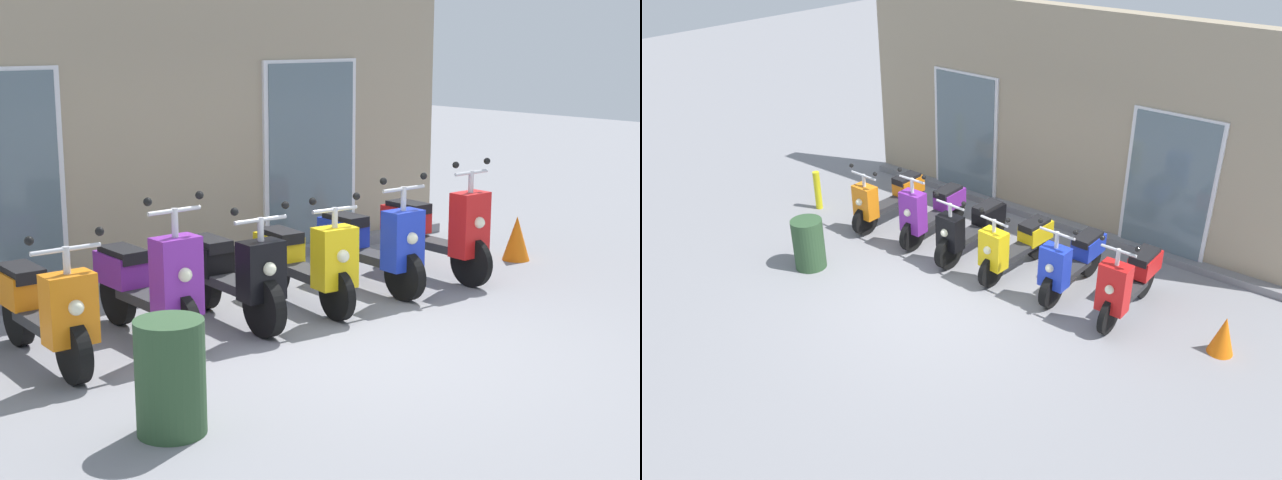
{
  "view_description": "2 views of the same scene",
  "coord_description": "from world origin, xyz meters",
  "views": [
    {
      "loc": [
        -5.19,
        -5.78,
        2.62
      ],
      "look_at": [
        0.17,
        0.7,
        0.78
      ],
      "focal_mm": 53.61,
      "sensor_mm": 36.0,
      "label": 1
    },
    {
      "loc": [
        4.93,
        -6.02,
        5.17
      ],
      "look_at": [
        -0.13,
        0.56,
        0.64
      ],
      "focal_mm": 36.91,
      "sensor_mm": 36.0,
      "label": 2
    }
  ],
  "objects": [
    {
      "name": "storefront_facade",
      "position": [
        -0.0,
        3.14,
        1.71
      ],
      "size": [
        7.94,
        0.5,
        3.55
      ],
      "color": "gray",
      "rests_on": "ground_plane"
    },
    {
      "name": "trash_bin",
      "position": [
        -2.16,
        -0.57,
        0.39
      ],
      "size": [
        0.47,
        0.47,
        0.78
      ],
      "primitive_type": "cylinder",
      "color": "#2D4C2D",
      "rests_on": "ground_plane"
    },
    {
      "name": "scooter_orange",
      "position": [
        -2.23,
        1.26,
        0.46
      ],
      "size": [
        0.62,
        1.65,
        1.17
      ],
      "color": "black",
      "rests_on": "ground_plane"
    },
    {
      "name": "scooter_black",
      "position": [
        -0.45,
        1.22,
        0.46
      ],
      "size": [
        0.59,
        1.62,
        1.17
      ],
      "color": "black",
      "rests_on": "ground_plane"
    },
    {
      "name": "scooter_red",
      "position": [
        2.19,
        1.17,
        0.53
      ],
      "size": [
        0.54,
        1.61,
        1.34
      ],
      "color": "black",
      "rests_on": "ground_plane"
    },
    {
      "name": "scooter_purple",
      "position": [
        -1.28,
        1.26,
        0.51
      ],
      "size": [
        0.55,
        1.59,
        1.34
      ],
      "color": "black",
      "rests_on": "ground_plane"
    },
    {
      "name": "traffic_cone",
      "position": [
        3.5,
        1.14,
        0.26
      ],
      "size": [
        0.32,
        0.32,
        0.52
      ],
      "primitive_type": "cone",
      "color": "orange",
      "rests_on": "ground_plane"
    },
    {
      "name": "curb_bollard",
      "position": [
        -3.62,
        0.89,
        0.35
      ],
      "size": [
        0.12,
        0.12,
        0.7
      ],
      "primitive_type": "cylinder",
      "color": "yellow",
      "rests_on": "ground_plane"
    },
    {
      "name": "ground_plane",
      "position": [
        0.0,
        0.0,
        0.0
      ],
      "size": [
        40.0,
        40.0,
        0.0
      ],
      "primitive_type": "plane",
      "color": "gray"
    },
    {
      "name": "scooter_blue",
      "position": [
        1.3,
        1.25,
        0.47
      ],
      "size": [
        0.6,
        1.57,
        1.25
      ],
      "color": "black",
      "rests_on": "ground_plane"
    },
    {
      "name": "scooter_yellow",
      "position": [
        0.39,
        1.2,
        0.47
      ],
      "size": [
        0.55,
        1.61,
        1.17
      ],
      "color": "black",
      "rests_on": "ground_plane"
    }
  ]
}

